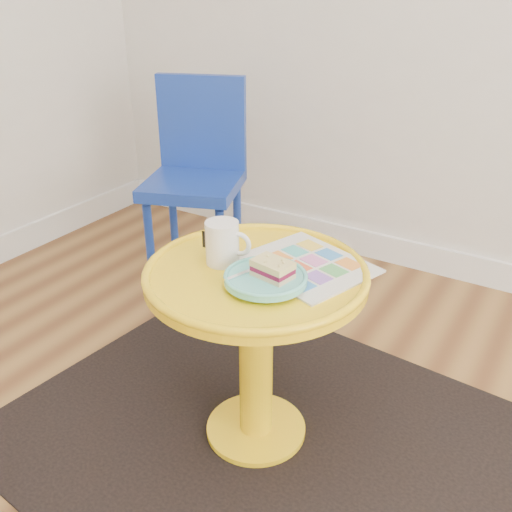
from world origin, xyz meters
The scene contains 9 objects.
room_walls centered at (-0.99, 0.99, 0.06)m, with size 4.00×4.00×4.00m.
rug centered at (-0.49, 0.79, 0.00)m, with size 1.30×1.10×0.01m, color black.
side_table centered at (-0.49, 0.79, 0.37)m, with size 0.54×0.54×0.51m.
chair centered at (-1.19, 1.49, 0.46)m, with size 0.45×0.45×0.80m.
newspaper centered at (-0.40, 0.88, 0.51)m, with size 0.29×0.25×0.01m, color silver.
mug centered at (-0.58, 0.79, 0.57)m, with size 0.12×0.08×0.11m.
plate centered at (-0.43, 0.74, 0.53)m, with size 0.19×0.19×0.02m.
cake_slice centered at (-0.42, 0.75, 0.56)m, with size 0.10×0.07×0.04m.
fork centered at (-0.47, 0.75, 0.54)m, with size 0.06×0.14×0.00m.
Camera 1 is at (0.14, -0.23, 1.15)m, focal length 40.00 mm.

